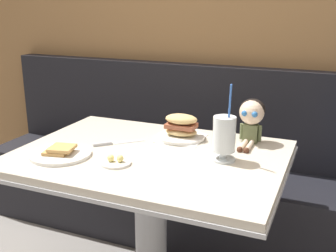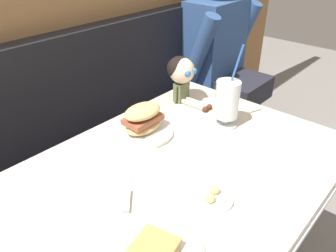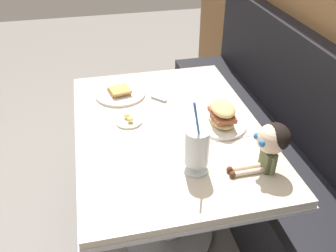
% 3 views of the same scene
% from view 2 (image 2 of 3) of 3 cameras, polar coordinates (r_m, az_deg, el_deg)
% --- Properties ---
extents(booth_bench, '(2.60, 0.48, 1.00)m').
position_cam_2_polar(booth_bench, '(1.72, -14.57, -8.96)').
color(booth_bench, black).
rests_on(booth_bench, ground).
extents(diner_table, '(1.11, 0.81, 0.74)m').
position_cam_2_polar(diner_table, '(1.21, 2.13, -14.02)').
color(diner_table, beige).
rests_on(diner_table, ground).
extents(milkshake_glass, '(0.10, 0.10, 0.31)m').
position_cam_2_polar(milkshake_glass, '(1.27, 10.00, 4.07)').
color(milkshake_glass, silver).
rests_on(milkshake_glass, diner_table).
extents(sandwich_plate, '(0.22, 0.22, 0.12)m').
position_cam_2_polar(sandwich_plate, '(1.22, -4.26, 0.54)').
color(sandwich_plate, white).
rests_on(sandwich_plate, diner_table).
extents(butter_saucer, '(0.12, 0.12, 0.04)m').
position_cam_2_polar(butter_saucer, '(0.96, 7.45, -11.96)').
color(butter_saucer, white).
rests_on(butter_saucer, diner_table).
extents(butter_knife, '(0.18, 0.18, 0.01)m').
position_cam_2_polar(butter_knife, '(0.98, -6.84, -11.23)').
color(butter_knife, silver).
rests_on(butter_knife, diner_table).
extents(seated_doll, '(0.11, 0.22, 0.20)m').
position_cam_2_polar(seated_doll, '(1.43, 2.35, 8.99)').
color(seated_doll, '#5B6642').
rests_on(seated_doll, diner_table).
extents(diner_patron, '(0.55, 0.48, 0.81)m').
position_cam_2_polar(diner_patron, '(2.18, 8.74, 12.93)').
color(diner_patron, '#2D4C7F').
rests_on(diner_patron, booth_bench).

